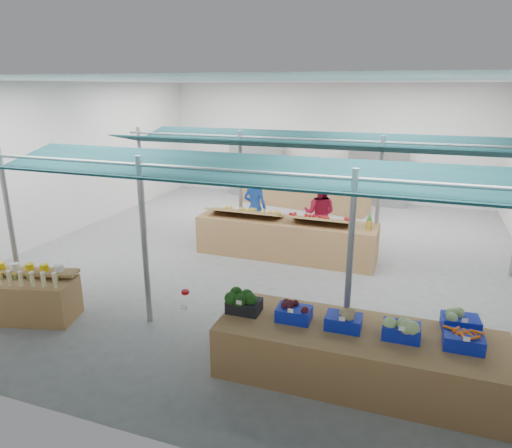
# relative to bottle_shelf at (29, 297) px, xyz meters

# --- Properties ---
(floor) EXTENTS (13.00, 13.00, 0.00)m
(floor) POSITION_rel_bottle_shelf_xyz_m (3.12, 4.62, -0.41)
(floor) COLOR slate
(floor) RESTS_ON ground
(hall) EXTENTS (13.00, 13.00, 13.00)m
(hall) POSITION_rel_bottle_shelf_xyz_m (3.12, 6.05, 2.23)
(hall) COLOR silver
(hall) RESTS_ON ground
(pole_grid) EXTENTS (10.00, 4.60, 3.00)m
(pole_grid) POSITION_rel_bottle_shelf_xyz_m (3.87, 2.87, 1.40)
(pole_grid) COLOR gray
(pole_grid) RESTS_ON floor
(awnings) EXTENTS (9.50, 7.08, 0.30)m
(awnings) POSITION_rel_bottle_shelf_xyz_m (3.87, 2.87, 2.37)
(awnings) COLOR black
(awnings) RESTS_ON pole_grid
(back_shelving_left) EXTENTS (2.00, 0.50, 2.00)m
(back_shelving_left) POSITION_rel_bottle_shelf_xyz_m (0.62, 10.62, 0.59)
(back_shelving_left) COLOR #B23F33
(back_shelving_left) RESTS_ON floor
(back_shelving_right) EXTENTS (2.00, 0.50, 2.00)m
(back_shelving_right) POSITION_rel_bottle_shelf_xyz_m (5.12, 10.62, 0.59)
(back_shelving_right) COLOR #B23F33
(back_shelving_right) RESTS_ON floor
(bottle_shelf) EXTENTS (1.83, 1.39, 1.03)m
(bottle_shelf) POSITION_rel_bottle_shelf_xyz_m (0.00, 0.00, 0.00)
(bottle_shelf) COLOR #996643
(bottle_shelf) RESTS_ON floor
(veg_counter) EXTENTS (4.03, 1.38, 0.78)m
(veg_counter) POSITION_rel_bottle_shelf_xyz_m (5.87, 0.15, -0.02)
(veg_counter) COLOR #996643
(veg_counter) RESTS_ON floor
(fruit_counter) EXTENTS (4.41, 1.07, 0.94)m
(fruit_counter) POSITION_rel_bottle_shelf_xyz_m (3.52, 4.58, 0.06)
(fruit_counter) COLOR #996643
(fruit_counter) RESTS_ON floor
(far_counter) EXTENTS (4.64, 1.75, 0.82)m
(far_counter) POSITION_rel_bottle_shelf_xyz_m (2.76, 9.43, -0.01)
(far_counter) COLOR #996643
(far_counter) RESTS_ON floor
(crate_stack) EXTENTS (0.53, 0.38, 0.64)m
(crate_stack) POSITION_rel_bottle_shelf_xyz_m (7.55, -0.02, -0.10)
(crate_stack) COLOR #1021AD
(crate_stack) RESTS_ON floor
(vendor_left) EXTENTS (0.64, 0.43, 1.76)m
(vendor_left) POSITION_rel_bottle_shelf_xyz_m (2.32, 5.68, 0.47)
(vendor_left) COLOR #1C49B7
(vendor_left) RESTS_ON floor
(vendor_right) EXTENTS (0.86, 0.67, 1.76)m
(vendor_right) POSITION_rel_bottle_shelf_xyz_m (4.12, 5.68, 0.47)
(vendor_right) COLOR #A11333
(vendor_right) RESTS_ON floor
(crate_broccoli) EXTENTS (0.51, 0.41, 0.35)m
(crate_broccoli) POSITION_rel_bottle_shelf_xyz_m (4.14, 0.14, 0.52)
(crate_broccoli) COLOR black
(crate_broccoli) RESTS_ON veg_counter
(crate_beets) EXTENTS (0.51, 0.41, 0.29)m
(crate_beets) POSITION_rel_bottle_shelf_xyz_m (4.92, 0.14, 0.50)
(crate_beets) COLOR #1021AD
(crate_beets) RESTS_ON veg_counter
(crate_celeriac) EXTENTS (0.51, 0.41, 0.31)m
(crate_celeriac) POSITION_rel_bottle_shelf_xyz_m (5.65, 0.15, 0.51)
(crate_celeriac) COLOR #1021AD
(crate_celeriac) RESTS_ON veg_counter
(crate_cabbage) EXTENTS (0.51, 0.41, 0.35)m
(crate_cabbage) POSITION_rel_bottle_shelf_xyz_m (6.43, 0.16, 0.52)
(crate_cabbage) COLOR #1021AD
(crate_cabbage) RESTS_ON veg_counter
(crate_carrots) EXTENTS (0.51, 0.41, 0.29)m
(crate_carrots) POSITION_rel_bottle_shelf_xyz_m (7.21, 0.16, 0.48)
(crate_carrots) COLOR #1021AD
(crate_carrots) RESTS_ON veg_counter
(sparrow) EXTENTS (0.12, 0.09, 0.11)m
(sparrow) POSITION_rel_bottle_shelf_xyz_m (3.97, -0.00, 0.61)
(sparrow) COLOR brown
(sparrow) RESTS_ON crate_broccoli
(pole_ribbon) EXTENTS (0.12, 0.12, 0.28)m
(pole_ribbon) POSITION_rel_bottle_shelf_xyz_m (3.30, -0.15, 0.66)
(pole_ribbon) COLOR #B70C11
(pole_ribbon) RESTS_ON pole_grid
(apple_heap_yellow) EXTENTS (1.91, 0.72, 0.27)m
(apple_heap_yellow) POSITION_rel_bottle_shelf_xyz_m (2.47, 4.48, 0.69)
(apple_heap_yellow) COLOR #997247
(apple_heap_yellow) RESTS_ON fruit_counter
(apple_heap_red) EXTENTS (1.51, 0.72, 0.27)m
(apple_heap_red) POSITION_rel_bottle_shelf_xyz_m (4.41, 4.47, 0.69)
(apple_heap_red) COLOR #997247
(apple_heap_red) RESTS_ON fruit_counter
(pineapple) EXTENTS (0.14, 0.14, 0.39)m
(pineapple) POSITION_rel_bottle_shelf_xyz_m (5.51, 4.46, 0.71)
(pineapple) COLOR #8C6019
(pineapple) RESTS_ON fruit_counter
(crate_extra) EXTENTS (0.53, 0.43, 0.32)m
(crate_extra) POSITION_rel_bottle_shelf_xyz_m (7.20, 0.67, 0.51)
(crate_extra) COLOR #1021AD
(crate_extra) RESTS_ON veg_counter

